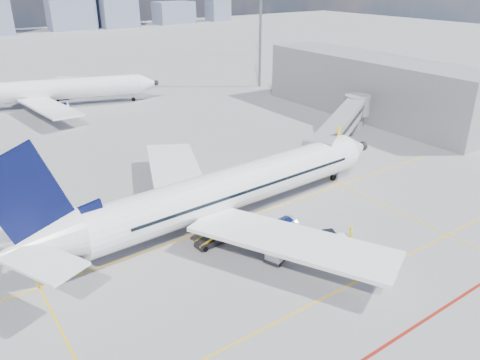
% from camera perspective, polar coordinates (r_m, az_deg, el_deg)
% --- Properties ---
extents(ground, '(420.00, 420.00, 0.00)m').
position_cam_1_polar(ground, '(42.50, 6.83, -8.84)').
color(ground, gray).
rests_on(ground, ground).
extents(apron_markings, '(90.00, 35.12, 0.01)m').
position_cam_1_polar(apron_markings, '(39.86, 10.00, -11.52)').
color(apron_markings, '#E7B10C').
rests_on(apron_markings, ground).
extents(jet_bridge, '(23.55, 15.78, 6.30)m').
position_cam_1_polar(jet_bridge, '(67.25, 12.48, 6.84)').
color(jet_bridge, gray).
rests_on(jet_bridge, ground).
extents(terminal_block, '(10.00, 42.00, 10.00)m').
position_cam_1_polar(terminal_block, '(84.79, 15.75, 10.89)').
color(terminal_block, gray).
rests_on(terminal_block, ground).
extents(floodlight_mast_ne, '(3.20, 0.61, 25.45)m').
position_cam_1_polar(floodlight_mast_ne, '(102.80, 2.52, 18.74)').
color(floodlight_mast_ne, gray).
rests_on(floodlight_mast_ne, ground).
extents(floodlight_mast_far, '(3.20, 0.61, 25.45)m').
position_cam_1_polar(floodlight_mast_far, '(146.88, 2.54, 20.31)').
color(floodlight_mast_far, gray).
rests_on(floodlight_mast_far, ground).
extents(main_aircraft, '(43.15, 37.58, 12.58)m').
position_cam_1_polar(main_aircraft, '(45.89, -2.11, -1.46)').
color(main_aircraft, white).
rests_on(main_aircraft, ground).
extents(second_aircraft, '(38.45, 32.83, 11.50)m').
position_cam_1_polar(second_aircraft, '(93.70, -22.23, 10.09)').
color(second_aircraft, white).
rests_on(second_aircraft, ground).
extents(baggage_tug, '(2.81, 2.31, 1.71)m').
position_cam_1_polar(baggage_tug, '(43.28, 11.17, -7.23)').
color(baggage_tug, white).
rests_on(baggage_tug, ground).
extents(cargo_dolly, '(3.63, 2.60, 1.82)m').
position_cam_1_polar(cargo_dolly, '(41.22, 4.95, -8.24)').
color(cargo_dolly, black).
rests_on(cargo_dolly, ground).
extents(belt_loader, '(5.25, 1.61, 2.12)m').
position_cam_1_polar(belt_loader, '(43.38, -3.07, -7.09)').
color(belt_loader, black).
rests_on(belt_loader, ground).
extents(ramp_worker, '(0.65, 0.73, 1.68)m').
position_cam_1_polar(ramp_worker, '(44.55, 13.35, -6.44)').
color(ramp_worker, yellow).
rests_on(ramp_worker, ground).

